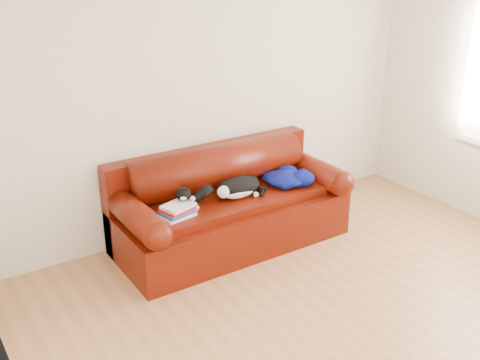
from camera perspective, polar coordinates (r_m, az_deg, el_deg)
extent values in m
plane|color=#9C6C3E|center=(4.37, 11.67, -13.70)|extent=(4.50, 4.50, 0.00)
cube|color=beige|center=(5.27, -2.60, 8.80)|extent=(4.50, 0.02, 2.60)
cube|color=beige|center=(2.74, -22.15, -6.35)|extent=(0.02, 4.00, 2.60)
cube|color=#380E02|center=(5.18, -0.91, -4.33)|extent=(2.10, 0.90, 0.42)
cube|color=#380E02|center=(5.03, -0.62, -2.10)|extent=(1.66, 0.62, 0.10)
cylinder|color=black|center=(4.64, -8.58, -10.70)|extent=(0.06, 0.06, 0.05)
cylinder|color=black|center=(5.54, 9.15, -4.90)|extent=(0.06, 0.06, 0.05)
cylinder|color=black|center=(5.16, -11.72, -7.23)|extent=(0.06, 0.06, 0.05)
cylinder|color=black|center=(5.99, 4.95, -2.50)|extent=(0.06, 0.06, 0.05)
cube|color=#380E02|center=(5.37, -2.98, -0.82)|extent=(2.10, 0.18, 0.85)
cylinder|color=#380E02|center=(5.18, -2.42, 1.37)|extent=(1.70, 0.40, 0.40)
cylinder|color=#380E02|center=(4.65, -10.68, -3.45)|extent=(0.24, 0.88, 0.24)
sphere|color=#380E02|center=(4.29, -8.35, -5.62)|extent=(0.24, 0.24, 0.24)
cylinder|color=#380E02|center=(5.55, 7.21, 1.12)|extent=(0.24, 0.88, 0.24)
sphere|color=#380E02|center=(5.25, 10.28, -0.35)|extent=(0.24, 0.24, 0.24)
cube|color=silver|center=(4.66, -6.36, -3.49)|extent=(0.30, 0.24, 0.02)
cube|color=white|center=(4.66, -6.36, -3.49)|extent=(0.28, 0.23, 0.02)
cube|color=#1E4DA3|center=(4.65, -6.37, -3.22)|extent=(0.30, 0.25, 0.02)
cube|color=white|center=(4.65, -6.37, -3.22)|extent=(0.28, 0.23, 0.02)
cube|color=red|center=(4.64, -6.38, -2.94)|extent=(0.30, 0.25, 0.02)
cube|color=white|center=(4.64, -6.38, -2.94)|extent=(0.28, 0.24, 0.02)
cube|color=silver|center=(4.63, -6.40, -2.66)|extent=(0.29, 0.25, 0.02)
cube|color=white|center=(4.63, -6.40, -2.66)|extent=(0.28, 0.24, 0.02)
ellipsoid|color=black|center=(4.96, -0.21, -0.71)|extent=(0.44, 0.26, 0.18)
ellipsoid|color=silver|center=(4.93, -0.04, -1.31)|extent=(0.31, 0.15, 0.11)
ellipsoid|color=silver|center=(4.85, -1.65, -1.23)|extent=(0.13, 0.12, 0.11)
ellipsoid|color=black|center=(5.05, 0.94, -0.47)|extent=(0.19, 0.19, 0.15)
ellipsoid|color=black|center=(4.80, -2.96, -0.87)|extent=(0.13, 0.12, 0.11)
ellipsoid|color=silver|center=(4.76, -2.94, -1.22)|extent=(0.06, 0.05, 0.05)
sphere|color=#BF7272|center=(4.75, -3.04, -1.25)|extent=(0.02, 0.02, 0.02)
cone|color=black|center=(4.76, -2.63, -0.37)|extent=(0.05, 0.04, 0.05)
cone|color=black|center=(4.81, -3.03, -0.15)|extent=(0.05, 0.04, 0.05)
cylinder|color=black|center=(5.10, 1.98, -0.82)|extent=(0.10, 0.15, 0.04)
sphere|color=silver|center=(4.85, -1.88, -2.20)|extent=(0.04, 0.04, 0.04)
sphere|color=silver|center=(4.98, 1.63, -1.49)|extent=(0.04, 0.04, 0.04)
ellipsoid|color=#09024D|center=(5.25, 4.74, 0.22)|extent=(0.50, 0.48, 0.13)
ellipsoid|color=#09024D|center=(5.23, 6.31, 0.21)|extent=(0.30, 0.28, 0.15)
ellipsoid|color=#09024D|center=(5.29, 3.54, 0.28)|extent=(0.32, 0.34, 0.10)
ellipsoid|color=#09024D|center=(5.36, 4.86, 0.81)|extent=(0.25, 0.22, 0.15)
ellipsoid|color=#09024D|center=(5.16, 4.56, -0.38)|extent=(0.20, 0.21, 0.10)
ellipsoid|color=silver|center=(5.19, 5.65, 0.17)|extent=(0.18, 0.12, 0.04)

